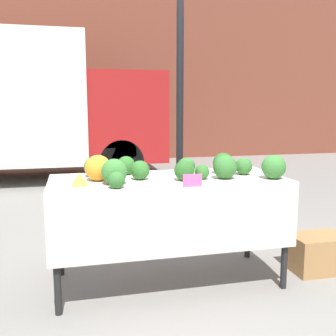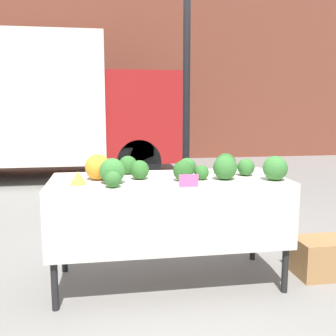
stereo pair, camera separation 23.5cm
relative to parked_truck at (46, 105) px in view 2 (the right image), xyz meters
name	(u,v)px [view 2 (the right image)]	position (x,y,z in m)	size (l,w,h in m)	color
ground_plane	(168,281)	(1.62, -5.09, -1.45)	(40.00, 40.00, 0.00)	gray
building_facade	(121,49)	(1.62, 2.82, 1.51)	(16.00, 0.60, 5.93)	brown
tent_pole	(186,118)	(1.93, -4.31, -0.14)	(0.07, 0.07, 2.64)	black
parked_truck	(46,105)	(0.00, 0.00, 0.00)	(4.91, 2.05, 2.75)	silver
market_table	(169,194)	(1.62, -5.16, -0.70)	(1.84, 0.79, 0.87)	beige
orange_cauliflower	(98,167)	(1.08, -5.08, -0.49)	(0.20, 0.20, 0.20)	orange
romanesco_head	(78,178)	(0.94, -5.25, -0.54)	(0.12, 0.12, 0.10)	#93B238
broccoli_head_0	(96,166)	(1.06, -4.89, -0.51)	(0.16, 0.16, 0.16)	#387533
broccoli_head_1	(187,167)	(1.79, -5.04, -0.51)	(0.15, 0.15, 0.15)	#336B2D
broccoli_head_2	(275,168)	(2.42, -5.32, -0.49)	(0.19, 0.19, 0.19)	#387533
broccoli_head_3	(226,164)	(2.13, -5.00, -0.50)	(0.18, 0.18, 0.18)	#285B23
broccoli_head_4	(112,171)	(1.18, -5.26, -0.49)	(0.19, 0.19, 0.19)	#387533
broccoli_head_5	(113,179)	(1.18, -5.40, -0.53)	(0.12, 0.12, 0.12)	#336B2D
broccoli_head_6	(140,170)	(1.40, -5.11, -0.51)	(0.15, 0.15, 0.15)	#2D6628
broccoli_head_7	(202,173)	(1.87, -5.21, -0.53)	(0.11, 0.11, 0.11)	#2D6628
broccoli_head_8	(128,165)	(1.32, -4.86, -0.51)	(0.15, 0.15, 0.15)	#2D6628
broccoli_head_9	(246,167)	(2.27, -5.09, -0.52)	(0.14, 0.14, 0.14)	#336B2D
broccoli_head_10	(225,168)	(2.05, -5.23, -0.49)	(0.19, 0.19, 0.19)	#336B2D
broccoli_head_11	(183,171)	(1.72, -5.23, -0.51)	(0.16, 0.16, 0.16)	#285B23
price_sign	(189,181)	(1.71, -5.47, -0.54)	(0.14, 0.01, 0.09)	#F45B9E
produce_crate	(324,257)	(2.96, -5.19, -1.30)	(0.49, 0.34, 0.32)	#9E7042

